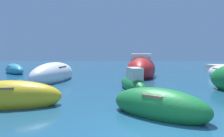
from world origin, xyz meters
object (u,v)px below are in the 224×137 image
(moored_boat_2, at_px, (53,74))
(moored_boat_7, at_px, (14,70))
(moored_boat_4, at_px, (158,106))
(moored_boat_9, at_px, (220,73))
(moored_boat_8, at_px, (133,83))
(moored_boat_0, at_px, (141,68))
(moored_boat_1, at_px, (8,97))

(moored_boat_2, bearing_deg, moored_boat_7, 55.84)
(moored_boat_2, height_order, moored_boat_4, moored_boat_2)
(moored_boat_4, bearing_deg, moored_boat_9, -87.99)
(moored_boat_4, height_order, moored_boat_8, moored_boat_8)
(moored_boat_7, bearing_deg, moored_boat_0, -139.34)
(moored_boat_1, distance_m, moored_boat_2, 7.05)
(moored_boat_1, xyz_separation_m, moored_boat_8, (5.19, 3.76, -0.02))
(moored_boat_4, bearing_deg, moored_boat_2, -17.66)
(moored_boat_7, bearing_deg, moored_boat_9, -138.11)
(moored_boat_0, height_order, moored_boat_7, moored_boat_0)
(moored_boat_1, distance_m, moored_boat_8, 6.41)
(moored_boat_0, distance_m, moored_boat_2, 7.47)
(moored_boat_1, xyz_separation_m, moored_boat_9, (12.91, 9.60, -0.03))
(moored_boat_0, xyz_separation_m, moored_boat_7, (-12.16, 2.06, -0.35))
(moored_boat_2, relative_size, moored_boat_8, 1.62)
(moored_boat_7, bearing_deg, moored_boat_4, -179.49)
(moored_boat_0, height_order, moored_boat_1, moored_boat_0)
(moored_boat_9, bearing_deg, moored_boat_8, -53.77)
(moored_boat_1, relative_size, moored_boat_4, 1.21)
(moored_boat_0, height_order, moored_boat_8, moored_boat_0)
(moored_boat_2, relative_size, moored_boat_7, 1.40)
(moored_boat_8, relative_size, moored_boat_9, 1.04)
(moored_boat_1, xyz_separation_m, moored_boat_7, (-5.76, 12.35, -0.03))
(moored_boat_7, relative_size, moored_boat_8, 1.16)
(moored_boat_2, distance_m, moored_boat_4, 10.10)
(moored_boat_0, distance_m, moored_boat_4, 11.44)
(moored_boat_7, bearing_deg, moored_boat_1, 165.28)
(moored_boat_2, distance_m, moored_boat_7, 7.61)
(moored_boat_1, height_order, moored_boat_9, moored_boat_1)
(moored_boat_4, xyz_separation_m, moored_boat_9, (7.28, 10.72, -0.01))
(moored_boat_2, relative_size, moored_boat_4, 1.62)
(moored_boat_0, relative_size, moored_boat_1, 1.50)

